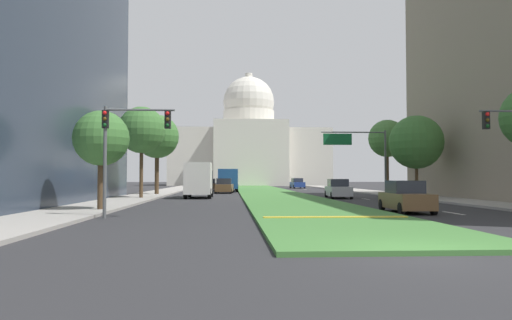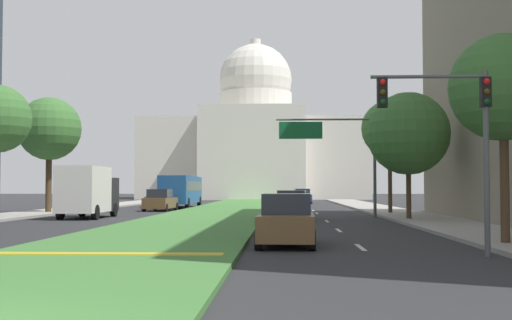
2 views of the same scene
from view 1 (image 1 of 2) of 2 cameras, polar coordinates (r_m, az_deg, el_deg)
The scene contains 21 objects.
ground_plane at distance 64.27m, azimuth 1.00°, elevation -3.75°, with size 260.00×260.00×0.00m, color #2B2B2D.
grass_median at distance 59.02m, azimuth 1.37°, elevation -3.83°, with size 7.04×94.87×0.14m, color #427A38.
median_curb_nose at distance 21.48m, azimuth 9.38°, elevation -6.68°, with size 6.33×0.50×0.04m, color gold.
lane_dashes_right at distance 54.53m, azimuth 9.43°, elevation -4.02°, with size 0.16×63.48×0.01m.
sidewalk_left at distance 54.21m, azimuth -11.95°, elevation -3.94°, with size 4.00×94.87×0.15m, color #9E9991.
sidewalk_right at distance 56.37m, azimuth 15.03°, elevation -3.84°, with size 4.00×94.87×0.15m, color #9E9991.
capitol_building at distance 116.24m, azimuth -0.85°, elevation 1.42°, with size 36.80×25.92×27.34m.
traffic_light_near_left at distance 23.22m, azimuth -15.43°, elevation 2.70°, with size 3.34×0.35×5.20m.
overhead_guide_sign at distance 48.04m, azimuth 12.32°, elevation 1.31°, with size 6.43×0.20×6.50m.
street_tree_left_near at distance 27.87m, azimuth -17.87°, elevation 2.41°, with size 3.06×3.06×5.58m.
street_tree_left_mid at distance 42.88m, azimuth -13.40°, elevation 3.45°, with size 4.05×4.05×8.03m.
street_tree_right_mid at distance 44.98m, azimuth 18.46°, elevation 2.01°, with size 4.76×4.76×7.39m.
street_tree_left_far at distance 51.64m, azimuth -11.65°, elevation 2.70°, with size 4.58×4.58×8.47m.
street_tree_right_far at distance 53.51m, azimuth 15.30°, elevation 2.46°, with size 4.01×4.01×8.08m.
sedan_lead_stopped at distance 27.17m, azimuth 17.33°, elevation -4.27°, with size 1.98×4.37×1.72m.
sedan_midblock at distance 44.43m, azimuth 9.71°, elevation -3.43°, with size 2.17×4.73×1.74m.
sedan_distant at distance 57.09m, azimuth -3.76°, elevation -3.13°, with size 2.24×4.51×1.77m.
sedan_far_horizon at distance 67.84m, azimuth -5.53°, elevation -2.98°, with size 1.88×4.66×1.70m.
sedan_very_far at distance 82.95m, azimuth 4.92°, elevation -2.80°, with size 2.20×4.43×1.75m.
box_truck_delivery at distance 44.39m, azimuth -6.78°, elevation -2.33°, with size 2.40×6.40×3.20m.
city_bus at distance 65.62m, azimuth -3.33°, elevation -2.17°, with size 2.62×11.00×2.95m.
Camera 1 is at (-4.63, -11.37, 1.90)m, focal length 33.74 mm.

